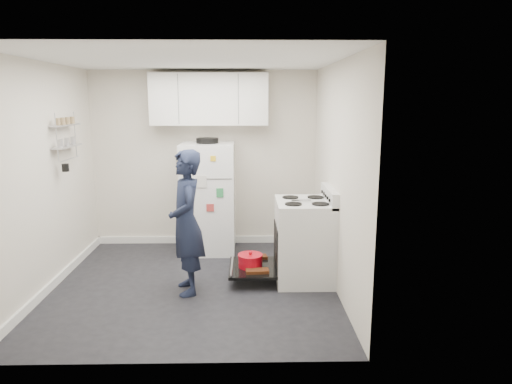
{
  "coord_description": "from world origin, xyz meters",
  "views": [
    {
      "loc": [
        0.61,
        -4.95,
        2.08
      ],
      "look_at": [
        0.71,
        0.19,
        1.05
      ],
      "focal_mm": 32.0,
      "sensor_mm": 36.0,
      "label": 1
    }
  ],
  "objects_px": {
    "person": "(186,223)",
    "electric_range": "(303,241)",
    "refrigerator": "(209,197)",
    "open_oven_door": "(252,264)"
  },
  "relations": [
    {
      "from": "refrigerator",
      "to": "person",
      "type": "bearing_deg",
      "value": -94.89
    },
    {
      "from": "refrigerator",
      "to": "person",
      "type": "height_order",
      "value": "refrigerator"
    },
    {
      "from": "electric_range",
      "to": "refrigerator",
      "type": "bearing_deg",
      "value": 137.21
    },
    {
      "from": "electric_range",
      "to": "refrigerator",
      "type": "distance_m",
      "value": 1.65
    },
    {
      "from": "refrigerator",
      "to": "person",
      "type": "relative_size",
      "value": 1.0
    },
    {
      "from": "electric_range",
      "to": "refrigerator",
      "type": "xyz_separation_m",
      "value": [
        -1.19,
        1.1,
        0.3
      ]
    },
    {
      "from": "electric_range",
      "to": "person",
      "type": "height_order",
      "value": "person"
    },
    {
      "from": "open_oven_door",
      "to": "refrigerator",
      "type": "relative_size",
      "value": 0.45
    },
    {
      "from": "open_oven_door",
      "to": "electric_range",
      "type": "bearing_deg",
      "value": 0.13
    },
    {
      "from": "person",
      "to": "electric_range",
      "type": "bearing_deg",
      "value": 89.4
    }
  ]
}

